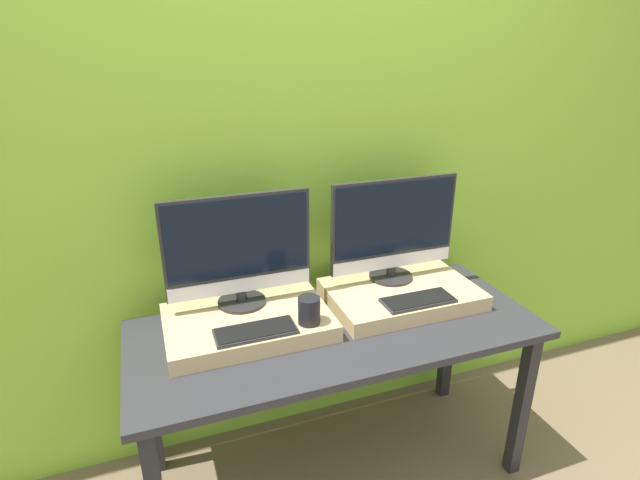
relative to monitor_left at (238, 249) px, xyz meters
The scene contains 9 objects.
wall_back 0.49m from the monitor_left, 33.11° to the left, with size 8.00×0.04×2.60m.
workbench 0.53m from the monitor_left, 29.82° to the right, with size 1.54×0.65×0.71m.
wooden_riser_left 0.28m from the monitor_left, 90.00° to the right, with size 0.60×0.40×0.06m.
monitor_left is the anchor object (origin of this frame).
keyboard_left 0.31m from the monitor_left, 90.00° to the right, with size 0.28×0.12×0.01m.
mug 0.35m from the monitor_left, 48.91° to the right, with size 0.08×0.08×0.10m.
wooden_riser_right 0.70m from the monitor_left, ahead, with size 0.60×0.40×0.06m.
monitor_right 0.64m from the monitor_left, ahead, with size 0.55×0.18×0.44m.
keyboard_right 0.72m from the monitor_left, 19.33° to the right, with size 0.28×0.12×0.01m.
Camera 1 is at (-0.62, -1.19, 1.72)m, focal length 28.00 mm.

